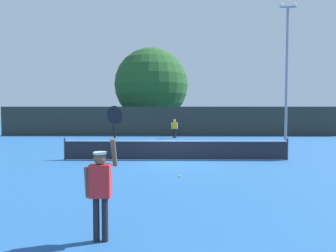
% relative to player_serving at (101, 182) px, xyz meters
% --- Properties ---
extents(ground_plane, '(120.00, 120.00, 0.00)m').
position_rel_player_serving_xyz_m(ground_plane, '(1.47, 9.40, -1.10)').
color(ground_plane, '#235693').
extents(tennis_net, '(10.95, 0.08, 1.07)m').
position_rel_player_serving_xyz_m(tennis_net, '(1.47, 9.40, -0.59)').
color(tennis_net, '#232328').
rests_on(tennis_net, ground).
extents(perimeter_fence, '(33.24, 0.12, 2.78)m').
position_rel_player_serving_xyz_m(perimeter_fence, '(1.47, 23.90, 0.29)').
color(perimeter_fence, '#2D332D').
rests_on(perimeter_fence, ground).
extents(player_serving, '(0.67, 0.39, 2.51)m').
position_rel_player_serving_xyz_m(player_serving, '(0.00, 0.00, 0.00)').
color(player_serving, red).
rests_on(player_serving, ground).
extents(player_receiving, '(0.57, 0.24, 1.64)m').
position_rel_player_serving_xyz_m(player_receiving, '(1.50, 21.39, -0.10)').
color(player_receiving, yellow).
rests_on(player_receiving, ground).
extents(tennis_ball, '(0.07, 0.07, 0.07)m').
position_rel_player_serving_xyz_m(tennis_ball, '(1.58, 5.52, -1.07)').
color(tennis_ball, '#CCE033').
rests_on(tennis_ball, ground).
extents(light_pole, '(1.18, 0.28, 9.80)m').
position_rel_player_serving_xyz_m(light_pole, '(9.26, 16.13, 4.38)').
color(light_pole, gray).
rests_on(light_pole, ground).
extents(large_tree, '(8.35, 8.35, 9.52)m').
position_rel_player_serving_xyz_m(large_tree, '(-1.09, 29.88, 4.23)').
color(large_tree, brown).
rests_on(large_tree, ground).
extents(parked_car_near, '(2.09, 4.28, 1.69)m').
position_rel_player_serving_xyz_m(parked_car_near, '(-6.72, 30.11, -0.33)').
color(parked_car_near, white).
rests_on(parked_car_near, ground).
extents(parked_car_mid, '(2.06, 4.27, 1.69)m').
position_rel_player_serving_xyz_m(parked_car_mid, '(11.44, 30.35, -0.33)').
color(parked_car_mid, '#B7B7BC').
rests_on(parked_car_mid, ground).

